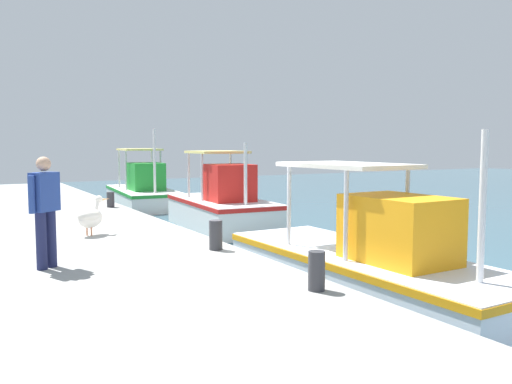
{
  "coord_description": "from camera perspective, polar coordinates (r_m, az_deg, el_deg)",
  "views": [
    {
      "loc": [
        9.8,
        -4.5,
        2.71
      ],
      "look_at": [
        -2.35,
        2.37,
        1.45
      ],
      "focal_mm": 37.33,
      "sensor_mm": 36.0,
      "label": 1
    }
  ],
  "objects": [
    {
      "name": "mooring_bollard_second",
      "position": [
        9.7,
        -4.33,
        -4.62
      ],
      "size": [
        0.24,
        0.24,
        0.54
      ],
      "primitive_type": "cylinder",
      "color": "#333338",
      "rests_on": "quay_pier"
    },
    {
      "name": "mooring_bollard_third",
      "position": [
        7.08,
        6.51,
        -8.39
      ],
      "size": [
        0.22,
        0.22,
        0.52
      ],
      "primitive_type": "cylinder",
      "color": "#333338",
      "rests_on": "quay_pier"
    },
    {
      "name": "fisherman_standing",
      "position": [
        8.77,
        -21.67,
        -1.5
      ],
      "size": [
        0.44,
        0.51,
        1.73
      ],
      "color": "#1E234C",
      "rests_on": "quay_pier"
    },
    {
      "name": "fishing_boat_third",
      "position": [
        9.82,
        12.18,
        -7.3
      ],
      "size": [
        6.39,
        2.22,
        2.92
      ],
      "color": "white",
      "rests_on": "ground"
    },
    {
      "name": "fishing_boat_nearest",
      "position": [
        23.58,
        -11.98,
        -0.0
      ],
      "size": [
        6.15,
        2.69,
        3.32
      ],
      "color": "white",
      "rests_on": "ground"
    },
    {
      "name": "pelican",
      "position": [
        11.68,
        -17.33,
        -2.53
      ],
      "size": [
        0.73,
        0.89,
        0.82
      ],
      "color": "tan",
      "rests_on": "quay_pier"
    },
    {
      "name": "mooring_bollard_nearest",
      "position": [
        16.75,
        -15.32,
        -0.79
      ],
      "size": [
        0.23,
        0.23,
        0.46
      ],
      "primitive_type": "cylinder",
      "color": "#333338",
      "rests_on": "quay_pier"
    },
    {
      "name": "fishing_boat_second",
      "position": [
        17.08,
        -3.53,
        -1.59
      ],
      "size": [
        5.07,
        2.55,
        2.75
      ],
      "color": "white",
      "rests_on": "ground"
    }
  ]
}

